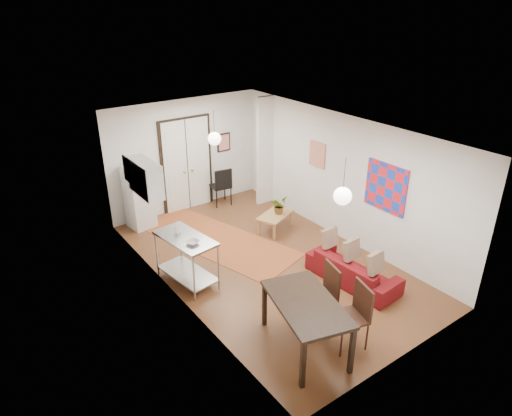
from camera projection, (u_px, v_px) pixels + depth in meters
floor at (267, 262)px, 9.78m from camera, size 7.00×7.00×0.00m
ceiling at (268, 130)px, 8.55m from camera, size 4.20×7.00×0.02m
wall_back at (186, 155)px, 11.74m from camera, size 4.20×0.02×2.90m
wall_front at (413, 280)px, 6.59m from camera, size 4.20×0.02×2.90m
wall_left at (173, 229)px, 8.05m from camera, size 0.02×7.00×2.90m
wall_right at (342, 178)px, 10.28m from camera, size 0.02×7.00×2.90m
double_doors at (187, 165)px, 11.81m from camera, size 1.44×0.06×2.50m
stub_partition at (265, 152)px, 12.02m from camera, size 0.50×0.10×2.90m
wall_cabinet at (145, 178)px, 9.06m from camera, size 0.35×1.00×0.70m
painting_popart at (386, 187)px, 9.26m from camera, size 0.05×1.00×1.00m
painting_abstract at (317, 154)px, 10.70m from camera, size 0.05×0.50×0.60m
poster_back at (224, 142)px, 12.26m from camera, size 0.40×0.03×0.50m
print_left at (128, 170)px, 9.33m from camera, size 0.03×0.44×0.54m
pendant_back at (214, 139)px, 10.29m from camera, size 0.30×0.30×0.80m
pendant_front at (343, 196)px, 7.36m from camera, size 0.30×0.30×0.80m
kilim_rug at (216, 240)px, 10.66m from camera, size 2.54×4.26×0.01m
sofa at (353, 270)px, 8.99m from camera, size 0.89×1.95×0.56m
coffee_table at (275, 216)px, 10.97m from camera, size 1.09×0.86×0.43m
potted_plant at (279, 205)px, 10.91m from camera, size 0.44×0.47×0.42m
kitchen_counter at (186, 253)px, 8.83m from camera, size 0.83×1.39×1.01m
bowl at (193, 242)px, 8.46m from camera, size 0.29×0.29×0.06m
soap_bottle at (177, 228)px, 8.81m from camera, size 0.12×0.12×0.21m
fridge at (139, 197)px, 10.97m from camera, size 0.63×0.63×1.59m
dining_table at (306, 307)px, 7.09m from camera, size 1.30×1.79×0.89m
dining_chair_near at (314, 288)px, 7.81m from camera, size 0.64×0.80×1.10m
dining_chair_far at (344, 309)px, 7.30m from camera, size 0.64×0.80×1.10m
black_side_chair at (218, 181)px, 12.33m from camera, size 0.55×0.55×1.05m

